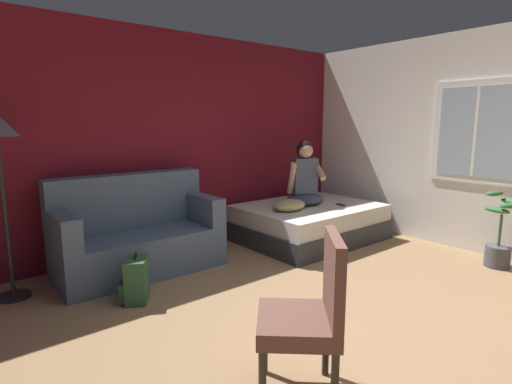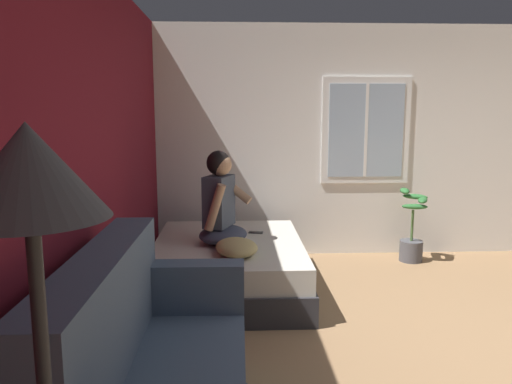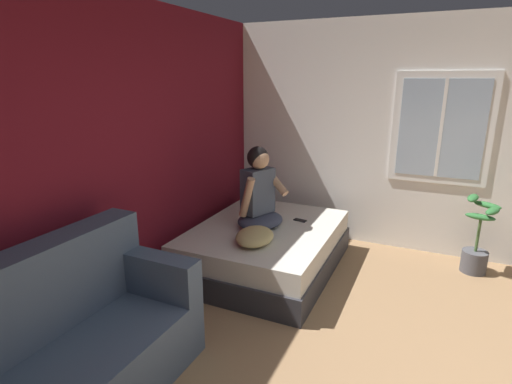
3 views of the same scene
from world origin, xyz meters
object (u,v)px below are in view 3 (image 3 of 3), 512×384
Objects in this scene: couch at (64,353)px; cell_phone at (300,220)px; throw_pillow at (255,236)px; person_seated at (259,195)px; potted_plant at (476,246)px; bed at (266,247)px.

couch reaches higher than cell_phone.
couch is 1.92m from throw_pillow.
throw_pillow is 3.33× the size of cell_phone.
person_seated reaches higher than cell_phone.
throw_pillow is 2.41m from potted_plant.
couch is 11.87× the size of cell_phone.
person_seated reaches higher than couch.
bed is 2.19× the size of potted_plant.
person_seated is (2.28, -0.30, 0.44)m from couch.
bed is at bearing -29.36° from cell_phone.
bed is 2.26m from potted_plant.
bed is 3.87× the size of throw_pillow.
bed is at bearing -9.04° from couch.
cell_phone is at bearing -13.72° from couch.
cell_phone is at bearing -14.39° from throw_pillow.
potted_plant is at bearing -68.00° from person_seated.
couch reaches higher than potted_plant.
couch is at bearing 172.45° from person_seated.
couch is 3.56× the size of throw_pillow.
throw_pillow is at bearing 122.62° from potted_plant.
bed is 1.09× the size of couch.
bed is 0.56m from throw_pillow.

